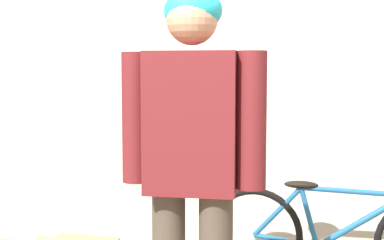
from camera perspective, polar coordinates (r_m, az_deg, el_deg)
name	(u,v)px	position (r m, az deg, el deg)	size (l,w,h in m)	color
wall_back	(269,88)	(3.89, 8.26, 3.42)	(8.00, 0.07, 2.60)	beige
person	(192,149)	(2.46, 0.01, -3.08)	(0.68, 0.30, 1.79)	#4C4238
bicycle	(337,237)	(3.66, 15.25, -11.97)	(1.73, 0.46, 0.72)	black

